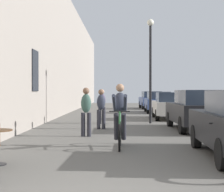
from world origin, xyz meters
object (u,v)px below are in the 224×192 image
pedestrian_near (86,109)px  parked_car_third (170,105)px  pedestrian_far (102,104)px  parked_car_second (197,109)px  parked_car_fifth (151,100)px  pedestrian_mid (101,107)px  cyclist_on_bicycle (120,117)px  parked_car_fourth (158,102)px  street_lamp (150,57)px

pedestrian_near → parked_car_third: pedestrian_near is taller
pedestrian_far → parked_car_second: (3.81, -2.85, -0.10)m
pedestrian_far → parked_car_fifth: size_ratio=0.37×
parked_car_third → pedestrian_mid: bearing=-122.5°
cyclist_on_bicycle → pedestrian_far: bearing=96.4°
parked_car_fifth → parked_car_third: bearing=-90.1°
pedestrian_near → pedestrian_mid: pedestrian_near is taller
parked_car_second → parked_car_third: bearing=92.6°
parked_car_fourth → street_lamp: bearing=-98.2°
parked_car_fourth → parked_car_second: bearing=-88.7°
street_lamp → parked_car_second: 4.21m
pedestrian_near → parked_car_fourth: pedestrian_near is taller
parked_car_second → pedestrian_near: bearing=-153.8°
pedestrian_near → parked_car_third: 8.76m
pedestrian_near → parked_car_fifth: 20.41m
street_lamp → parked_car_fifth: street_lamp is taller
parked_car_fourth → parked_car_fifth: parked_car_fifth is taller
pedestrian_mid → parked_car_fourth: bearing=73.4°
pedestrian_far → street_lamp: (2.27, 0.33, 2.21)m
pedestrian_far → parked_car_second: 4.76m
cyclist_on_bicycle → pedestrian_near: (-1.12, 2.40, 0.11)m
parked_car_fourth → parked_car_fifth: size_ratio=0.98×
cyclist_on_bicycle → parked_car_second: 5.34m
pedestrian_mid → parked_car_fourth: (3.46, 11.60, -0.12)m
pedestrian_near → parked_car_second: 4.59m
parked_car_second → parked_car_fifth: parked_car_second is taller
street_lamp → parked_car_third: bearing=64.5°
cyclist_on_bicycle → pedestrian_mid: cyclist_on_bicycle is taller
pedestrian_mid → parked_car_fifth: size_ratio=0.37×
pedestrian_far → parked_car_fifth: 15.58m
cyclist_on_bicycle → parked_car_third: cyclist_on_bicycle is taller
cyclist_on_bicycle → parked_car_fourth: bearing=80.6°
pedestrian_far → parked_car_third: pedestrian_far is taller
street_lamp → pedestrian_mid: bearing=-128.3°
street_lamp → parked_car_fourth: 9.22m
cyclist_on_bicycle → pedestrian_mid: size_ratio=1.11×
cyclist_on_bicycle → pedestrian_mid: 4.88m
parked_car_second → parked_car_third: 5.85m
cyclist_on_bicycle → parked_car_third: bearing=75.1°
parked_car_fourth → parked_car_fifth: (0.02, 6.02, 0.01)m
pedestrian_mid → parked_car_fifth: bearing=78.8°
parked_car_fifth → parked_car_fourth: bearing=-90.1°
parked_car_second → pedestrian_mid: bearing=173.9°
pedestrian_far → parked_car_fourth: (3.54, 9.15, -0.13)m
pedestrian_far → pedestrian_mid: bearing=-88.2°
pedestrian_far → cyclist_on_bicycle: bearing=-83.6°
pedestrian_far → parked_car_third: (3.55, 2.99, -0.15)m
pedestrian_mid → cyclist_on_bicycle: bearing=-81.3°
street_lamp → parked_car_fourth: street_lamp is taller
street_lamp → parked_car_second: (1.54, -3.17, -2.30)m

